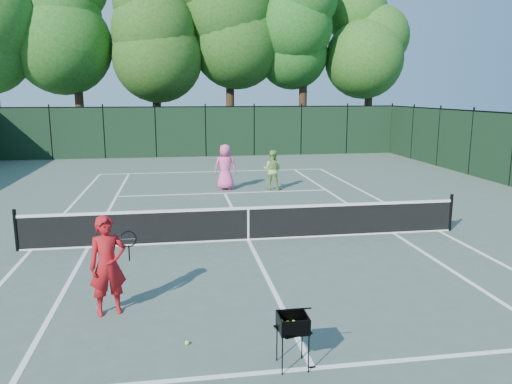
{
  "coord_description": "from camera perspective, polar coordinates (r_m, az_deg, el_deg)",
  "views": [
    {
      "loc": [
        -1.84,
        -12.67,
        3.87
      ],
      "look_at": [
        0.37,
        1.0,
        1.1
      ],
      "focal_mm": 35.0,
      "sensor_mm": 36.0,
      "label": 1
    }
  ],
  "objects": [
    {
      "name": "tree_2",
      "position": [
        34.71,
        -11.58,
        17.47
      ],
      "size": [
        6.0,
        6.0,
        12.4
      ],
      "color": "black",
      "rests_on": "ground"
    },
    {
      "name": "center_service_line",
      "position": [
        13.37,
        -0.9,
        -5.5
      ],
      "size": [
        0.1,
        12.8,
        0.01
      ],
      "primitive_type": "cube",
      "color": "white",
      "rests_on": "ground"
    },
    {
      "name": "sideline_singles_left",
      "position": [
        13.44,
        -18.63,
        -6.02
      ],
      "size": [
        0.1,
        23.77,
        0.01
      ],
      "primitive_type": "cube",
      "color": "white",
      "rests_on": "ground"
    },
    {
      "name": "sideline_doubles_right",
      "position": [
        15.14,
        20.18,
        -4.2
      ],
      "size": [
        0.1,
        23.77,
        0.01
      ],
      "primitive_type": "cube",
      "color": "white",
      "rests_on": "ground"
    },
    {
      "name": "service_line_far",
      "position": [
        19.55,
        -3.6,
        -0.12
      ],
      "size": [
        8.23,
        0.1,
        0.01
      ],
      "primitive_type": "cube",
      "color": "white",
      "rests_on": "ground"
    },
    {
      "name": "player_green",
      "position": [
        20.16,
        1.88,
        2.55
      ],
      "size": [
        0.97,
        0.9,
        1.6
      ],
      "rotation": [
        0.0,
        0.0,
        2.66
      ],
      "color": "#8BBB5D",
      "rests_on": "ground"
    },
    {
      "name": "tree_1",
      "position": [
        35.54,
        -20.15,
        18.44
      ],
      "size": [
        6.8,
        6.8,
        13.98
      ],
      "color": "black",
      "rests_on": "ground"
    },
    {
      "name": "player_pink",
      "position": [
        20.16,
        -3.52,
        2.88
      ],
      "size": [
        1.0,
        0.76,
        1.84
      ],
      "rotation": [
        0.0,
        0.0,
        2.93
      ],
      "color": "#EC5395",
      "rests_on": "ground"
    },
    {
      "name": "tree_3",
      "position": [
        35.55,
        -3.06,
        19.6
      ],
      "size": [
        7.0,
        7.0,
        14.45
      ],
      "color": "black",
      "rests_on": "ground"
    },
    {
      "name": "fence_far",
      "position": [
        30.82,
        -5.77,
        6.84
      ],
      "size": [
        24.0,
        0.05,
        3.0
      ],
      "primitive_type": "cube",
      "color": "black",
      "rests_on": "ground"
    },
    {
      "name": "service_line_near",
      "position": [
        7.59,
        6.51,
        -19.38
      ],
      "size": [
        8.23,
        0.1,
        0.01
      ],
      "primitive_type": "cube",
      "color": "white",
      "rests_on": "ground"
    },
    {
      "name": "tennis_net",
      "position": [
        13.25,
        -0.9,
        -3.53
      ],
      "size": [
        11.69,
        0.09,
        1.06
      ],
      "color": "black",
      "rests_on": "ground"
    },
    {
      "name": "tree_4",
      "position": [
        35.65,
        5.52,
        18.14
      ],
      "size": [
        6.2,
        6.2,
        12.97
      ],
      "color": "black",
      "rests_on": "ground"
    },
    {
      "name": "loose_ball_midcourt",
      "position": [
        8.2,
        -7.89,
        -16.69
      ],
      "size": [
        0.07,
        0.07,
        0.07
      ],
      "primitive_type": "sphere",
      "color": "#DBF431",
      "rests_on": "ground"
    },
    {
      "name": "coach",
      "position": [
        9.21,
        -16.57,
        -8.04
      ],
      "size": [
        0.85,
        0.81,
        1.78
      ],
      "rotation": [
        0.0,
        0.0,
        0.29
      ],
      "color": "#A91318",
      "rests_on": "ground"
    },
    {
      "name": "tree_5",
      "position": [
        37.62,
        13.03,
        16.89
      ],
      "size": [
        5.8,
        5.8,
        12.23
      ],
      "color": "black",
      "rests_on": "ground"
    },
    {
      "name": "sideline_singles_right",
      "position": [
        14.52,
        15.44,
        -4.55
      ],
      "size": [
        0.1,
        23.77,
        0.01
      ],
      "primitive_type": "cube",
      "color": "white",
      "rests_on": "ground"
    },
    {
      "name": "baseline_far",
      "position": [
        24.93,
        -4.84,
        2.34
      ],
      "size": [
        10.97,
        0.1,
        0.01
      ],
      "primitive_type": "cube",
      "color": "white",
      "rests_on": "ground"
    },
    {
      "name": "ball_hopper",
      "position": [
        7.3,
        4.23,
        -14.75
      ],
      "size": [
        0.5,
        0.5,
        0.8
      ],
      "rotation": [
        0.0,
        0.0,
        0.23
      ],
      "color": "black",
      "rests_on": "ground"
    },
    {
      "name": "ground",
      "position": [
        13.38,
        -0.9,
        -5.51
      ],
      "size": [
        90.0,
        90.0,
        0.0
      ],
      "primitive_type": "plane",
      "color": "#48574E",
      "rests_on": "ground"
    },
    {
      "name": "sideline_doubles_left",
      "position": [
        13.74,
        -24.3,
        -6.07
      ],
      "size": [
        0.1,
        23.77,
        0.01
      ],
      "primitive_type": "cube",
      "color": "white",
      "rests_on": "ground"
    }
  ]
}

